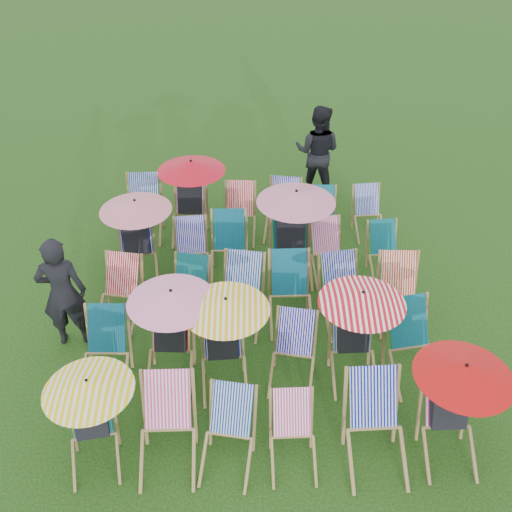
{
  "coord_description": "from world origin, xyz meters",
  "views": [
    {
      "loc": [
        -0.14,
        -6.24,
        5.83
      ],
      "look_at": [
        -0.09,
        0.42,
        0.9
      ],
      "focal_mm": 40.0,
      "sensor_mm": 36.0,
      "label": 1
    }
  ],
  "objects_px": {
    "deckchair_0": "(91,421)",
    "person_left": "(63,293)",
    "deckchair_5": "(454,410)",
    "deckchair_29": "(369,213)",
    "person_rear": "(317,152)"
  },
  "relations": [
    {
      "from": "deckchair_0",
      "to": "person_left",
      "type": "relative_size",
      "value": 0.67
    },
    {
      "from": "deckchair_5",
      "to": "person_left",
      "type": "distance_m",
      "value": 5.13
    },
    {
      "from": "deckchair_29",
      "to": "deckchair_5",
      "type": "bearing_deg",
      "value": -93.91
    },
    {
      "from": "deckchair_5",
      "to": "person_left",
      "type": "relative_size",
      "value": 0.74
    },
    {
      "from": "deckchair_0",
      "to": "deckchair_29",
      "type": "distance_m",
      "value": 6.02
    },
    {
      "from": "deckchair_0",
      "to": "deckchair_29",
      "type": "bearing_deg",
      "value": 39.39
    },
    {
      "from": "deckchair_29",
      "to": "person_rear",
      "type": "height_order",
      "value": "person_rear"
    },
    {
      "from": "deckchair_29",
      "to": "person_left",
      "type": "bearing_deg",
      "value": -155.51
    },
    {
      "from": "deckchair_5",
      "to": "person_rear",
      "type": "height_order",
      "value": "person_rear"
    },
    {
      "from": "deckchair_0",
      "to": "deckchair_5",
      "type": "distance_m",
      "value": 4.03
    },
    {
      "from": "deckchair_5",
      "to": "person_rear",
      "type": "distance_m",
      "value": 6.03
    },
    {
      "from": "deckchair_0",
      "to": "person_left",
      "type": "height_order",
      "value": "person_left"
    },
    {
      "from": "deckchair_5",
      "to": "deckchair_0",
      "type": "bearing_deg",
      "value": 179.56
    },
    {
      "from": "deckchair_5",
      "to": "person_left",
      "type": "height_order",
      "value": "person_left"
    },
    {
      "from": "deckchair_5",
      "to": "person_left",
      "type": "bearing_deg",
      "value": 157.73
    }
  ]
}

